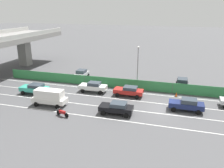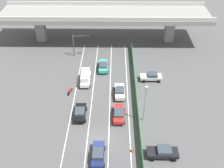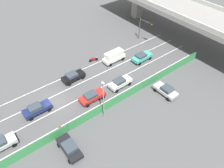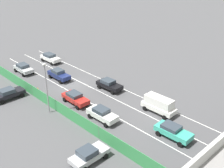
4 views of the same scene
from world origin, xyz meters
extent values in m
plane|color=#4C4C4F|center=(0.00, 0.00, 0.00)|extent=(300.00, 300.00, 0.00)
cube|color=silver|center=(-4.93, 6.57, 0.00)|extent=(0.14, 49.15, 0.01)
cube|color=silver|center=(-1.64, 6.57, 0.00)|extent=(0.14, 49.15, 0.01)
cube|color=silver|center=(1.64, 6.57, 0.00)|extent=(0.14, 49.15, 0.01)
cube|color=silver|center=(4.93, 6.57, 0.00)|extent=(0.14, 49.15, 0.01)
cube|color=gray|center=(0.00, 33.15, 6.79)|extent=(49.53, 10.09, 1.01)
cube|color=#B2B2AD|center=(0.00, 28.30, 7.75)|extent=(49.53, 0.30, 0.90)
cube|color=#B2B2AD|center=(0.00, 37.99, 7.75)|extent=(49.53, 0.30, 0.90)
cube|color=gray|center=(-15.85, 33.15, 3.14)|extent=(2.16, 2.16, 6.29)
cube|color=#338447|center=(6.43, 6.57, 0.85)|extent=(0.06, 45.15, 1.70)
cylinder|color=#4C514C|center=(6.43, -0.95, 0.85)|extent=(0.10, 0.10, 1.70)
cylinder|color=#4C514C|center=(6.43, 14.10, 0.85)|extent=(0.10, 0.10, 1.70)
cylinder|color=#4C514C|center=(6.43, 29.15, 0.85)|extent=(0.10, 0.10, 1.70)
cube|color=navy|center=(0.23, -2.91, 0.82)|extent=(1.72, 4.48, 0.67)
cube|color=#333D47|center=(0.23, -3.23, 1.42)|extent=(1.52, 1.94, 0.54)
cylinder|color=black|center=(-0.63, -1.38, 0.32)|extent=(0.22, 0.64, 0.64)
cylinder|color=black|center=(1.09, -1.38, 0.32)|extent=(0.22, 0.64, 0.64)
cylinder|color=black|center=(-0.63, -4.43, 0.32)|extent=(0.22, 0.64, 0.64)
cylinder|color=black|center=(1.09, -4.43, 0.32)|extent=(0.22, 0.64, 0.64)
cube|color=red|center=(3.25, 5.51, 0.78)|extent=(1.84, 4.52, 0.61)
cube|color=#333D47|center=(3.24, 5.20, 1.32)|extent=(1.58, 2.09, 0.47)
cylinder|color=black|center=(2.40, 7.05, 0.32)|extent=(0.23, 0.64, 0.64)
cylinder|color=black|center=(4.15, 7.02, 0.32)|extent=(0.23, 0.64, 0.64)
cylinder|color=black|center=(2.34, 4.00, 0.32)|extent=(0.23, 0.64, 0.64)
cylinder|color=black|center=(4.10, 3.96, 0.32)|extent=(0.23, 0.64, 0.64)
cube|color=black|center=(-3.25, 5.70, 0.77)|extent=(1.96, 4.36, 0.59)
cube|color=#333D47|center=(-3.24, 5.38, 1.32)|extent=(1.67, 2.02, 0.50)
cylinder|color=black|center=(-4.21, 7.13, 0.32)|extent=(0.24, 0.65, 0.64)
cylinder|color=black|center=(-2.39, 7.19, 0.32)|extent=(0.24, 0.65, 0.64)
cylinder|color=black|center=(-4.11, 4.21, 0.32)|extent=(0.24, 0.65, 0.64)
cylinder|color=black|center=(-2.29, 4.27, 0.32)|extent=(0.24, 0.65, 0.64)
cube|color=teal|center=(0.05, 20.00, 0.81)|extent=(1.94, 4.50, 0.67)
cube|color=#333D47|center=(0.06, 19.63, 1.38)|extent=(1.65, 2.15, 0.46)
cylinder|color=black|center=(-0.90, 21.48, 0.32)|extent=(0.24, 0.65, 0.64)
cylinder|color=black|center=(0.90, 21.54, 0.32)|extent=(0.24, 0.65, 0.64)
cylinder|color=black|center=(-0.80, 18.46, 0.32)|extent=(0.24, 0.65, 0.64)
cylinder|color=black|center=(1.00, 18.51, 0.32)|extent=(0.24, 0.65, 0.64)
cube|color=#B7BABC|center=(3.15, -9.55, 0.78)|extent=(1.87, 4.23, 0.60)
cylinder|color=black|center=(2.26, -8.10, 0.32)|extent=(0.23, 0.64, 0.64)
cylinder|color=black|center=(4.08, -8.13, 0.32)|extent=(0.23, 0.64, 0.64)
cube|color=white|center=(3.45, 11.39, 0.81)|extent=(1.84, 4.44, 0.67)
cube|color=#333D47|center=(3.45, 11.16, 1.40)|extent=(1.57, 1.99, 0.50)
cylinder|color=black|center=(2.55, 12.86, 0.32)|extent=(0.23, 0.64, 0.64)
cylinder|color=black|center=(4.28, 12.90, 0.32)|extent=(0.23, 0.64, 0.64)
cylinder|color=black|center=(2.62, 9.87, 0.32)|extent=(0.23, 0.64, 0.64)
cylinder|color=black|center=(4.35, 9.91, 0.32)|extent=(0.23, 0.64, 0.64)
cube|color=silver|center=(-3.25, 15.28, 0.81)|extent=(1.84, 4.84, 0.66)
cube|color=silver|center=(-3.25, 15.28, 1.72)|extent=(1.61, 3.97, 1.16)
cylinder|color=black|center=(-4.16, 16.90, 0.32)|extent=(0.23, 0.64, 0.64)
cylinder|color=black|center=(-2.40, 16.93, 0.32)|extent=(0.23, 0.64, 0.64)
cylinder|color=black|center=(-4.10, 13.63, 0.32)|extent=(0.23, 0.64, 0.64)
cylinder|color=black|center=(-2.34, 13.66, 0.32)|extent=(0.23, 0.64, 0.64)
cylinder|color=black|center=(-5.68, 12.60, 0.30)|extent=(0.26, 0.60, 0.60)
cylinder|color=black|center=(-6.05, 11.30, 0.30)|extent=(0.26, 0.60, 0.60)
cube|color=maroon|center=(-5.87, 11.95, 0.58)|extent=(0.52, 0.96, 0.36)
cylinder|color=#B2B2B2|center=(-5.71, 12.50, 0.92)|extent=(0.59, 0.19, 0.03)
cube|color=black|center=(9.40, -2.42, 0.77)|extent=(4.51, 1.89, 0.57)
cube|color=#333D47|center=(9.63, -2.42, 1.34)|extent=(2.02, 1.64, 0.57)
cylinder|color=black|center=(7.87, -3.32, 0.32)|extent=(0.64, 0.23, 0.64)
cylinder|color=black|center=(7.89, -1.48, 0.32)|extent=(0.64, 0.23, 0.64)
cylinder|color=black|center=(10.92, -3.36, 0.32)|extent=(0.64, 0.23, 0.64)
cylinder|color=black|center=(10.94, -1.52, 0.32)|extent=(0.64, 0.23, 0.64)
cube|color=#B2B5B7|center=(9.73, 16.28, 0.76)|extent=(4.33, 1.90, 0.56)
cube|color=#333D47|center=(10.01, 16.28, 1.33)|extent=(1.83, 1.65, 0.60)
cylinder|color=black|center=(8.27, 15.33, 0.32)|extent=(0.64, 0.23, 0.64)
cylinder|color=black|center=(8.25, 17.18, 0.32)|extent=(0.64, 0.23, 0.64)
cylinder|color=black|center=(11.20, 15.37, 0.32)|extent=(0.64, 0.23, 0.64)
cylinder|color=black|center=(11.18, 17.22, 0.32)|extent=(0.64, 0.23, 0.64)
cylinder|color=#47474C|center=(-6.80, 25.52, 2.64)|extent=(0.18, 0.18, 5.28)
cylinder|color=#47474C|center=(-4.91, 25.63, 4.98)|extent=(3.80, 0.34, 0.12)
cube|color=black|center=(-3.39, 25.72, 4.98)|extent=(0.97, 0.34, 0.32)
sphere|color=#390706|center=(-3.68, 25.54, 4.98)|extent=(0.20, 0.20, 0.20)
sphere|color=#EFA319|center=(-3.38, 25.56, 4.98)|extent=(0.20, 0.20, 0.20)
sphere|color=black|center=(-3.08, 25.58, 4.98)|extent=(0.20, 0.20, 0.20)
cylinder|color=gray|center=(7.31, 4.91, 3.40)|extent=(0.16, 0.16, 6.79)
ellipsoid|color=silver|center=(7.31, 4.91, 6.97)|extent=(0.60, 0.36, 0.28)
cone|color=orange|center=(5.10, -1.60, 0.35)|extent=(0.36, 0.36, 0.70)
cube|color=black|center=(5.10, -1.60, 0.01)|extent=(0.47, 0.47, 0.03)
camera|label=1|loc=(-28.70, -1.19, 12.91)|focal=36.24mm
camera|label=2|loc=(2.50, -26.86, 31.36)|focal=42.49mm
camera|label=3|loc=(26.08, -8.15, 27.09)|focal=35.78mm
camera|label=4|loc=(24.64, 35.05, 20.62)|focal=46.41mm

